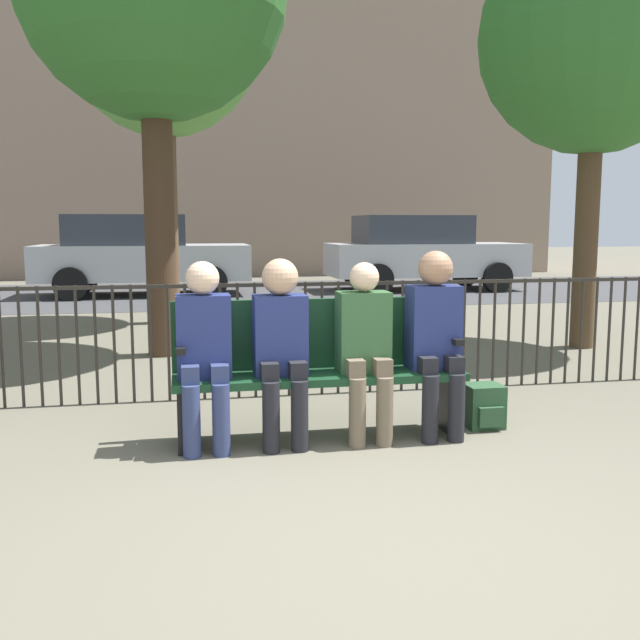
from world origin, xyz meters
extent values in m
plane|color=#605B4C|center=(0.00, 0.00, 0.00)|extent=(80.00, 80.00, 0.00)
cube|color=#14381E|center=(0.00, 1.62, 0.42)|extent=(1.92, 0.45, 0.05)
cube|color=#14381E|center=(0.00, 1.81, 0.69)|extent=(1.92, 0.05, 0.47)
cube|color=black|center=(-0.90, 1.62, 0.20)|extent=(0.06, 0.38, 0.40)
cube|color=black|center=(0.90, 1.62, 0.20)|extent=(0.06, 0.38, 0.40)
cube|color=black|center=(-0.90, 1.62, 0.65)|extent=(0.06, 0.38, 0.04)
cube|color=black|center=(0.90, 1.62, 0.65)|extent=(0.06, 0.38, 0.04)
cylinder|color=navy|center=(-0.84, 1.39, 0.23)|extent=(0.11, 0.11, 0.45)
cylinder|color=navy|center=(-0.66, 1.39, 0.23)|extent=(0.11, 0.11, 0.45)
cube|color=navy|center=(-0.84, 1.50, 0.50)|extent=(0.11, 0.20, 0.12)
cube|color=navy|center=(-0.66, 1.50, 0.50)|extent=(0.11, 0.20, 0.12)
cube|color=navy|center=(-0.75, 1.62, 0.71)|extent=(0.34, 0.22, 0.53)
sphere|color=beige|center=(-0.75, 1.60, 1.09)|extent=(0.21, 0.21, 0.21)
cylinder|color=black|center=(-0.35, 1.39, 0.23)|extent=(0.11, 0.11, 0.45)
cylinder|color=black|center=(-0.17, 1.39, 0.23)|extent=(0.11, 0.11, 0.45)
cube|color=black|center=(-0.35, 1.50, 0.50)|extent=(0.11, 0.20, 0.12)
cube|color=black|center=(-0.17, 1.50, 0.50)|extent=(0.11, 0.20, 0.12)
cube|color=navy|center=(-0.26, 1.62, 0.71)|extent=(0.34, 0.22, 0.52)
sphere|color=tan|center=(-0.26, 1.60, 1.09)|extent=(0.23, 0.23, 0.23)
cylinder|color=brown|center=(0.20, 1.39, 0.23)|extent=(0.11, 0.11, 0.45)
cylinder|color=brown|center=(0.38, 1.39, 0.23)|extent=(0.11, 0.11, 0.45)
cube|color=brown|center=(0.20, 1.50, 0.50)|extent=(0.11, 0.20, 0.12)
cube|color=brown|center=(0.38, 1.50, 0.50)|extent=(0.11, 0.20, 0.12)
cube|color=#335B33|center=(0.29, 1.62, 0.72)|extent=(0.34, 0.22, 0.53)
sphere|color=beige|center=(0.29, 1.60, 1.08)|extent=(0.19, 0.19, 0.19)
cylinder|color=black|center=(0.69, 1.39, 0.23)|extent=(0.11, 0.11, 0.45)
cylinder|color=black|center=(0.87, 1.39, 0.23)|extent=(0.11, 0.11, 0.45)
cube|color=black|center=(0.69, 1.50, 0.50)|extent=(0.11, 0.20, 0.12)
cube|color=black|center=(0.87, 1.50, 0.50)|extent=(0.11, 0.20, 0.12)
cube|color=navy|center=(0.78, 1.62, 0.73)|extent=(0.34, 0.22, 0.56)
sphere|color=#A37556|center=(0.78, 1.60, 1.13)|extent=(0.23, 0.23, 0.23)
cube|color=#284C2D|center=(1.18, 1.68, 0.15)|extent=(0.25, 0.22, 0.30)
cube|color=#284C2D|center=(1.18, 1.55, 0.11)|extent=(0.18, 0.04, 0.14)
cylinder|color=#2D2823|center=(-2.26, 2.88, 0.47)|extent=(0.02, 0.02, 0.95)
cylinder|color=#2D2823|center=(-2.12, 2.88, 0.47)|extent=(0.02, 0.02, 0.95)
cylinder|color=#2D2823|center=(-1.98, 2.88, 0.47)|extent=(0.02, 0.02, 0.95)
cylinder|color=#2D2823|center=(-1.84, 2.88, 0.47)|extent=(0.02, 0.02, 0.95)
cylinder|color=#2D2823|center=(-1.70, 2.88, 0.47)|extent=(0.02, 0.02, 0.95)
cylinder|color=#2D2823|center=(-1.56, 2.88, 0.47)|extent=(0.02, 0.02, 0.95)
cylinder|color=#2D2823|center=(-1.42, 2.88, 0.47)|extent=(0.02, 0.02, 0.95)
cylinder|color=#2D2823|center=(-1.28, 2.88, 0.47)|extent=(0.02, 0.02, 0.95)
cylinder|color=#2D2823|center=(-1.14, 2.88, 0.47)|extent=(0.02, 0.02, 0.95)
cylinder|color=#2D2823|center=(-1.00, 2.88, 0.47)|extent=(0.02, 0.02, 0.95)
cylinder|color=#2D2823|center=(-0.86, 2.88, 0.47)|extent=(0.02, 0.02, 0.95)
cylinder|color=#2D2823|center=(-0.72, 2.88, 0.47)|extent=(0.02, 0.02, 0.95)
cylinder|color=#2D2823|center=(-0.58, 2.88, 0.47)|extent=(0.02, 0.02, 0.95)
cylinder|color=#2D2823|center=(-0.44, 2.88, 0.47)|extent=(0.02, 0.02, 0.95)
cylinder|color=#2D2823|center=(-0.30, 2.88, 0.47)|extent=(0.02, 0.02, 0.95)
cylinder|color=#2D2823|center=(-0.16, 2.88, 0.47)|extent=(0.02, 0.02, 0.95)
cylinder|color=#2D2823|center=(-0.02, 2.88, 0.47)|extent=(0.02, 0.02, 0.95)
cylinder|color=#2D2823|center=(0.12, 2.88, 0.47)|extent=(0.02, 0.02, 0.95)
cylinder|color=#2D2823|center=(0.26, 2.88, 0.47)|extent=(0.02, 0.02, 0.95)
cylinder|color=#2D2823|center=(0.40, 2.88, 0.47)|extent=(0.02, 0.02, 0.95)
cylinder|color=#2D2823|center=(0.54, 2.88, 0.47)|extent=(0.02, 0.02, 0.95)
cylinder|color=#2D2823|center=(0.68, 2.88, 0.47)|extent=(0.02, 0.02, 0.95)
cylinder|color=#2D2823|center=(0.82, 2.88, 0.47)|extent=(0.02, 0.02, 0.95)
cylinder|color=#2D2823|center=(0.96, 2.88, 0.47)|extent=(0.02, 0.02, 0.95)
cylinder|color=#2D2823|center=(1.10, 2.88, 0.47)|extent=(0.02, 0.02, 0.95)
cylinder|color=#2D2823|center=(1.24, 2.88, 0.47)|extent=(0.02, 0.02, 0.95)
cylinder|color=#2D2823|center=(1.38, 2.88, 0.47)|extent=(0.02, 0.02, 0.95)
cylinder|color=#2D2823|center=(1.52, 2.88, 0.47)|extent=(0.02, 0.02, 0.95)
cylinder|color=#2D2823|center=(1.66, 2.88, 0.47)|extent=(0.02, 0.02, 0.95)
cylinder|color=#2D2823|center=(1.80, 2.88, 0.47)|extent=(0.02, 0.02, 0.95)
cylinder|color=#2D2823|center=(1.94, 2.88, 0.47)|extent=(0.02, 0.02, 0.95)
cylinder|color=#2D2823|center=(2.08, 2.88, 0.47)|extent=(0.02, 0.02, 0.95)
cylinder|color=#2D2823|center=(2.22, 2.88, 0.47)|extent=(0.02, 0.02, 0.95)
cylinder|color=#2D2823|center=(2.36, 2.88, 0.47)|extent=(0.02, 0.02, 0.95)
cylinder|color=#2D2823|center=(2.50, 2.88, 0.47)|extent=(0.02, 0.02, 0.95)
cylinder|color=#2D2823|center=(2.64, 2.88, 0.47)|extent=(0.02, 0.02, 0.95)
cylinder|color=#2D2823|center=(2.78, 2.88, 0.47)|extent=(0.02, 0.02, 0.95)
cylinder|color=#2D2823|center=(2.92, 2.88, 0.47)|extent=(0.02, 0.02, 0.95)
cylinder|color=#2D2823|center=(3.06, 2.88, 0.47)|extent=(0.02, 0.02, 0.95)
cylinder|color=#2D2823|center=(3.20, 2.88, 0.47)|extent=(0.02, 0.02, 0.95)
cube|color=#2D2823|center=(0.00, 2.88, 0.93)|extent=(9.00, 0.03, 0.03)
cylinder|color=#422D1E|center=(-1.10, 4.98, 1.56)|extent=(0.32, 0.32, 3.12)
cylinder|color=#4C3823|center=(3.67, 4.57, 1.39)|extent=(0.26, 0.26, 2.78)
sphere|color=#2D6628|center=(3.67, 4.57, 3.49)|extent=(2.58, 2.58, 2.58)
cylinder|color=brown|center=(-1.07, 7.64, 1.62)|extent=(0.30, 0.30, 3.25)
sphere|color=#569342|center=(-1.07, 7.64, 3.99)|extent=(2.69, 2.69, 2.69)
cube|color=#3D3D3F|center=(0.00, 12.00, 0.00)|extent=(24.00, 6.00, 0.01)
cube|color=#B7B7BC|center=(4.34, 11.98, 0.67)|extent=(4.20, 1.70, 0.70)
cube|color=#2D333D|center=(4.02, 11.98, 1.32)|extent=(2.31, 1.56, 0.60)
cylinder|color=black|center=(5.64, 11.11, 0.32)|extent=(0.64, 0.20, 0.64)
cylinder|color=black|center=(5.64, 12.85, 0.32)|extent=(0.64, 0.20, 0.64)
cylinder|color=black|center=(3.04, 11.11, 0.32)|extent=(0.64, 0.20, 0.64)
cylinder|color=black|center=(3.04, 12.85, 0.32)|extent=(0.64, 0.20, 0.64)
cube|color=#B7B7BC|center=(-1.64, 11.91, 0.67)|extent=(4.20, 1.70, 0.70)
cube|color=#2D333D|center=(-1.96, 11.91, 1.32)|extent=(2.31, 1.56, 0.60)
cylinder|color=black|center=(-0.34, 11.04, 0.32)|extent=(0.64, 0.20, 0.64)
cylinder|color=black|center=(-0.34, 12.78, 0.32)|extent=(0.64, 0.20, 0.64)
cylinder|color=black|center=(-2.94, 11.04, 0.32)|extent=(0.64, 0.20, 0.64)
cylinder|color=black|center=(-2.94, 12.78, 0.32)|extent=(0.64, 0.20, 0.64)
camera|label=1|loc=(-0.87, -2.90, 1.41)|focal=40.00mm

